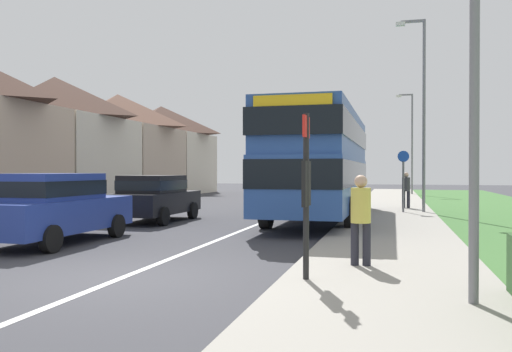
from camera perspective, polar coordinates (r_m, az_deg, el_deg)
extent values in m
plane|color=#38383D|center=(8.88, -14.62, -10.76)|extent=(120.00, 120.00, 0.00)
cube|color=silver|center=(16.25, -0.60, -5.55)|extent=(0.14, 60.00, 0.01)
cube|color=gray|center=(13.69, 14.41, -6.49)|extent=(3.20, 68.00, 0.12)
cube|color=#284C93|center=(18.50, 7.08, -0.71)|extent=(2.50, 10.93, 1.65)
cube|color=#284C93|center=(18.53, 7.08, 4.24)|extent=(2.45, 10.71, 1.55)
cube|color=black|center=(18.49, 7.08, 0.31)|extent=(2.52, 10.98, 0.76)
cube|color=black|center=(18.54, 7.08, 4.48)|extent=(2.52, 10.98, 0.72)
cube|color=gold|center=(13.26, 3.95, 7.86)|extent=(2.00, 0.08, 0.44)
cylinder|color=black|center=(22.07, 5.02, -2.64)|extent=(0.30, 1.00, 1.00)
cylinder|color=black|center=(21.79, 11.53, -2.69)|extent=(0.30, 1.00, 1.00)
cylinder|color=black|center=(15.82, 1.11, -3.92)|extent=(0.30, 1.00, 1.00)
cylinder|color=black|center=(15.42, 10.20, -4.04)|extent=(0.30, 1.00, 1.00)
cube|color=navy|center=(13.53, -20.88, -3.97)|extent=(1.74, 4.37, 0.76)
cube|color=navy|center=(13.31, -21.44, -1.08)|extent=(1.53, 2.41, 0.62)
cube|color=black|center=(13.31, -21.44, -1.21)|extent=(1.56, 2.43, 0.35)
cylinder|color=black|center=(15.15, -20.51, -4.92)|extent=(0.20, 0.60, 0.60)
cylinder|color=black|center=(14.24, -14.88, -5.25)|extent=(0.20, 0.60, 0.60)
cylinder|color=black|center=(11.97, -21.34, -6.38)|extent=(0.20, 0.60, 0.60)
cube|color=black|center=(18.30, -10.86, -2.84)|extent=(1.78, 4.04, 0.70)
cube|color=black|center=(18.09, -11.14, -0.85)|extent=(1.56, 2.22, 0.58)
cube|color=black|center=(18.09, -11.14, -0.94)|extent=(1.60, 2.24, 0.32)
cylinder|color=black|center=(19.83, -11.57, -3.59)|extent=(0.20, 0.60, 0.60)
cylinder|color=black|center=(19.12, -6.88, -3.74)|extent=(0.20, 0.60, 0.60)
cylinder|color=black|center=(17.63, -15.18, -4.13)|extent=(0.20, 0.60, 0.60)
cylinder|color=black|center=(16.83, -10.03, -4.34)|extent=(0.20, 0.60, 0.60)
cylinder|color=#23232D|center=(9.26, 10.66, -7.61)|extent=(0.14, 0.14, 0.85)
cylinder|color=#23232D|center=(9.25, 11.91, -7.63)|extent=(0.14, 0.14, 0.85)
cylinder|color=#D1C14C|center=(9.18, 11.29, -3.14)|extent=(0.34, 0.34, 0.60)
sphere|color=tan|center=(9.16, 11.30, -0.58)|extent=(0.22, 0.22, 0.22)
cylinder|color=#23232D|center=(23.68, 15.71, -2.62)|extent=(0.14, 0.14, 0.85)
cylinder|color=#23232D|center=(23.68, 16.20, -2.62)|extent=(0.14, 0.14, 0.85)
cylinder|color=#333338|center=(23.65, 15.96, -0.87)|extent=(0.34, 0.34, 0.60)
sphere|color=tan|center=(23.64, 15.96, 0.13)|extent=(0.22, 0.22, 0.22)
cylinder|color=black|center=(7.89, 5.45, -2.64)|extent=(0.09, 0.09, 2.60)
cube|color=red|center=(7.91, 5.46, 5.34)|extent=(0.04, 0.44, 0.32)
cube|color=black|center=(7.90, 5.47, -0.82)|extent=(0.06, 0.52, 0.68)
cylinder|color=slate|center=(21.38, 15.68, -1.29)|extent=(0.08, 0.08, 2.10)
cylinder|color=blue|center=(21.37, 15.69, 2.06)|extent=(0.44, 0.03, 0.44)
cylinder|color=slate|center=(21.78, 17.75, 6.08)|extent=(0.12, 0.12, 7.68)
cube|color=slate|center=(22.44, 16.59, 15.77)|extent=(0.90, 0.10, 0.10)
cube|color=silver|center=(22.42, 15.39, 15.60)|extent=(0.36, 0.20, 0.14)
cylinder|color=slate|center=(38.06, 16.56, 3.26)|extent=(0.12, 0.12, 7.06)
cube|color=slate|center=(38.37, 15.90, 8.46)|extent=(0.90, 0.10, 0.10)
cube|color=silver|center=(38.36, 15.22, 8.36)|extent=(0.36, 0.20, 0.14)
cube|color=beige|center=(30.17, -20.99, 1.56)|extent=(6.99, 6.52, 4.55)
pyramid|color=#4C3328|center=(30.42, -21.01, 7.95)|extent=(6.99, 6.52, 2.22)
cube|color=tan|center=(35.78, -14.76, 1.42)|extent=(6.99, 6.52, 4.55)
pyramid|color=brown|center=(35.99, -14.77, 6.82)|extent=(6.99, 6.52, 2.22)
cube|color=beige|center=(41.71, -10.25, 1.31)|extent=(6.99, 6.52, 4.55)
pyramid|color=#4C3328|center=(41.89, -10.26, 5.95)|extent=(6.99, 6.52, 2.22)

